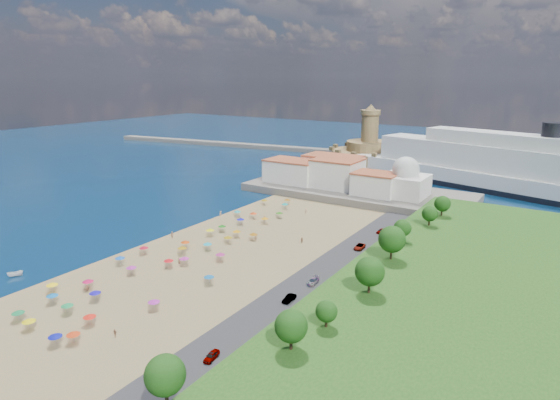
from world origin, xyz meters
The scene contains 12 objects.
ground centered at (0.00, 0.00, 0.00)m, with size 700.00×700.00×0.00m, color #071938.
terrace centered at (10.00, 73.00, 1.50)m, with size 90.00×36.00×3.00m, color #59544C.
jetty centered at (-12.00, 108.00, 1.20)m, with size 18.00×70.00×2.40m, color #59544C.
breakwater centered at (-110.00, 153.00, 1.30)m, with size 200.00×7.00×2.60m, color #59544C.
waterfront_buildings centered at (-3.05, 73.64, 7.88)m, with size 57.00×29.00×11.00m.
domed_building centered at (30.00, 71.00, 8.97)m, with size 16.00×16.00×15.00m.
fortress centered at (-12.00, 138.00, 6.68)m, with size 40.00×40.00×32.40m.
cruise_ship centered at (56.19, 113.55, 8.79)m, with size 136.58×54.30×29.69m.
beach_parasols centered at (-1.83, -15.85, 2.15)m, with size 30.71×114.08×2.20m.
beachgoers centered at (-0.50, 2.18, 1.13)m, with size 37.82×89.00×1.88m.
parked_cars centered at (36.00, -2.73, 1.35)m, with size 2.54×81.69×1.33m.
hillside_trees centered at (49.54, -11.10, 10.13)m, with size 15.18×109.82×7.96m.
Camera 1 is at (83.24, -97.81, 46.97)m, focal length 30.00 mm.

